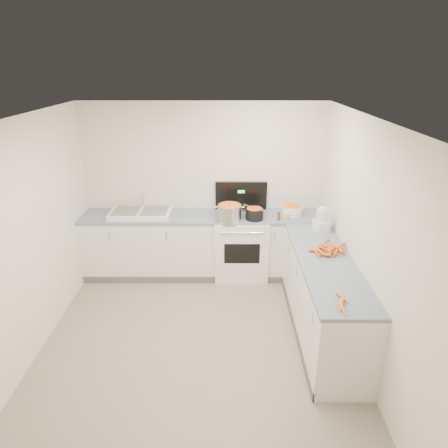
{
  "coord_description": "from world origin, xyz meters",
  "views": [
    {
      "loc": [
        0.32,
        -3.66,
        2.99
      ],
      "look_at": [
        0.3,
        1.1,
        1.05
      ],
      "focal_mm": 32.0,
      "sensor_mm": 36.0,
      "label": 1
    }
  ],
  "objects_px": {
    "stove": "(241,245)",
    "food_processor": "(321,221)",
    "black_pot": "(254,215)",
    "extract_bottle": "(279,217)",
    "steel_pot": "(229,213)",
    "sink": "(141,213)",
    "spice_jar": "(286,217)",
    "mixing_bowl": "(292,211)"
  },
  "relations": [
    {
      "from": "food_processor",
      "to": "stove",
      "type": "bearing_deg",
      "value": 151.71
    },
    {
      "from": "stove",
      "to": "extract_bottle",
      "type": "xyz_separation_m",
      "value": [
        0.51,
        -0.18,
        0.51
      ]
    },
    {
      "from": "black_pot",
      "to": "extract_bottle",
      "type": "bearing_deg",
      "value": -7.66
    },
    {
      "from": "mixing_bowl",
      "to": "stove",
      "type": "bearing_deg",
      "value": -177.24
    },
    {
      "from": "sink",
      "to": "steel_pot",
      "type": "relative_size",
      "value": 2.55
    },
    {
      "from": "stove",
      "to": "steel_pot",
      "type": "xyz_separation_m",
      "value": [
        -0.18,
        -0.18,
        0.57
      ]
    },
    {
      "from": "steel_pot",
      "to": "extract_bottle",
      "type": "xyz_separation_m",
      "value": [
        0.69,
        0.0,
        -0.05
      ]
    },
    {
      "from": "sink",
      "to": "steel_pot",
      "type": "bearing_deg",
      "value": -8.74
    },
    {
      "from": "steel_pot",
      "to": "extract_bottle",
      "type": "bearing_deg",
      "value": 0.37
    },
    {
      "from": "sink",
      "to": "extract_bottle",
      "type": "xyz_separation_m",
      "value": [
        1.96,
        -0.19,
        0.01
      ]
    },
    {
      "from": "sink",
      "to": "mixing_bowl",
      "type": "distance_m",
      "value": 2.17
    },
    {
      "from": "stove",
      "to": "food_processor",
      "type": "xyz_separation_m",
      "value": [
        1.01,
        -0.54,
        0.61
      ]
    },
    {
      "from": "stove",
      "to": "food_processor",
      "type": "bearing_deg",
      "value": -28.29
    },
    {
      "from": "black_pot",
      "to": "spice_jar",
      "type": "relative_size",
      "value": 2.49
    },
    {
      "from": "sink",
      "to": "food_processor",
      "type": "relative_size",
      "value": 2.61
    },
    {
      "from": "stove",
      "to": "sink",
      "type": "distance_m",
      "value": 1.54
    },
    {
      "from": "black_pot",
      "to": "food_processor",
      "type": "height_order",
      "value": "food_processor"
    },
    {
      "from": "black_pot",
      "to": "sink",
      "type": "bearing_deg",
      "value": 174.85
    },
    {
      "from": "extract_bottle",
      "to": "steel_pot",
      "type": "bearing_deg",
      "value": -179.63
    },
    {
      "from": "stove",
      "to": "sink",
      "type": "xyz_separation_m",
      "value": [
        -1.45,
        0.02,
        0.5
      ]
    },
    {
      "from": "black_pot",
      "to": "food_processor",
      "type": "bearing_deg",
      "value": -26.29
    },
    {
      "from": "stove",
      "to": "sink",
      "type": "bearing_deg",
      "value": 179.38
    },
    {
      "from": "sink",
      "to": "black_pot",
      "type": "xyz_separation_m",
      "value": [
        1.62,
        -0.15,
        0.03
      ]
    },
    {
      "from": "black_pot",
      "to": "spice_jar",
      "type": "bearing_deg",
      "value": -4.21
    },
    {
      "from": "mixing_bowl",
      "to": "food_processor",
      "type": "distance_m",
      "value": 0.65
    },
    {
      "from": "extract_bottle",
      "to": "spice_jar",
      "type": "relative_size",
      "value": 0.99
    },
    {
      "from": "extract_bottle",
      "to": "spice_jar",
      "type": "height_order",
      "value": "spice_jar"
    },
    {
      "from": "food_processor",
      "to": "steel_pot",
      "type": "bearing_deg",
      "value": 162.94
    },
    {
      "from": "extract_bottle",
      "to": "food_processor",
      "type": "relative_size",
      "value": 0.3
    },
    {
      "from": "mixing_bowl",
      "to": "extract_bottle",
      "type": "height_order",
      "value": "mixing_bowl"
    },
    {
      "from": "extract_bottle",
      "to": "food_processor",
      "type": "bearing_deg",
      "value": -36.3
    },
    {
      "from": "steel_pot",
      "to": "food_processor",
      "type": "bearing_deg",
      "value": -17.06
    },
    {
      "from": "steel_pot",
      "to": "mixing_bowl",
      "type": "bearing_deg",
      "value": 13.45
    },
    {
      "from": "steel_pot",
      "to": "sink",
      "type": "bearing_deg",
      "value": 171.26
    },
    {
      "from": "steel_pot",
      "to": "spice_jar",
      "type": "distance_m",
      "value": 0.79
    },
    {
      "from": "sink",
      "to": "food_processor",
      "type": "height_order",
      "value": "food_processor"
    },
    {
      "from": "sink",
      "to": "spice_jar",
      "type": "bearing_deg",
      "value": -4.95
    },
    {
      "from": "steel_pot",
      "to": "spice_jar",
      "type": "relative_size",
      "value": 3.39
    },
    {
      "from": "steel_pot",
      "to": "black_pot",
      "type": "relative_size",
      "value": 1.36
    },
    {
      "from": "sink",
      "to": "extract_bottle",
      "type": "distance_m",
      "value": 1.97
    },
    {
      "from": "stove",
      "to": "black_pot",
      "type": "relative_size",
      "value": 5.49
    },
    {
      "from": "black_pot",
      "to": "food_processor",
      "type": "xyz_separation_m",
      "value": [
        0.84,
        -0.41,
        0.07
      ]
    }
  ]
}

